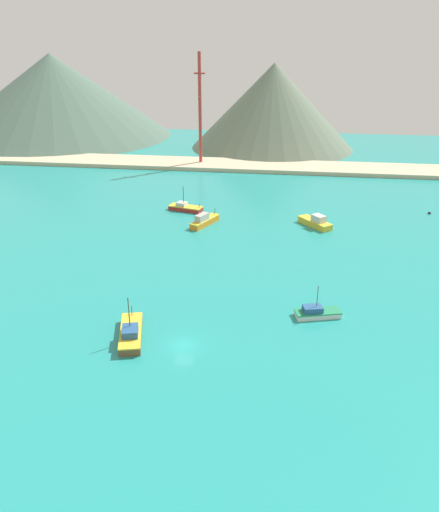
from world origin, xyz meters
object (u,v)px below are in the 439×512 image
buoy_1 (429,213)px  fishing_boat_0 (317,312)px  fishing_boat_6 (204,221)px  fishing_boat_7 (316,222)px  radio_tower (200,110)px  fishing_boat_5 (131,333)px  fishing_boat_1 (185,208)px

buoy_1 → fishing_boat_0: bearing=-118.3°
fishing_boat_0 → fishing_boat_6: bearing=122.3°
fishing_boat_0 → buoy_1: (28.72, 53.34, -0.56)m
fishing_boat_7 → buoy_1: fishing_boat_7 is taller
buoy_1 → radio_tower: size_ratio=0.02×
fishing_boat_5 → fishing_boat_6: 48.11m
fishing_boat_5 → fishing_boat_7: 57.86m
fishing_boat_0 → radio_tower: (-34.57, 93.83, 17.14)m
fishing_boat_7 → buoy_1: (27.65, 12.55, -0.86)m
fishing_boat_0 → fishing_boat_6: 45.03m
fishing_boat_6 → fishing_boat_7: fishing_boat_7 is taller
fishing_boat_0 → fishing_boat_5: fishing_boat_5 is taller
fishing_boat_1 → fishing_boat_6: size_ratio=0.95×
radio_tower → fishing_boat_0: bearing=-69.8°
fishing_boat_0 → fishing_boat_5: size_ratio=0.73×
fishing_boat_7 → radio_tower: 66.08m
fishing_boat_0 → buoy_1: size_ratio=9.53×
fishing_boat_5 → fishing_boat_6: size_ratio=1.11×
fishing_boat_0 → fishing_boat_7: bearing=88.5°
fishing_boat_1 → fishing_boat_5: (3.74, -57.74, 0.13)m
fishing_boat_5 → fishing_boat_6: (2.64, 48.04, 0.20)m
fishing_boat_1 → fishing_boat_5: bearing=-86.3°
fishing_boat_1 → fishing_boat_7: size_ratio=1.04×
fishing_boat_1 → buoy_1: size_ratio=11.23×
fishing_boat_6 → buoy_1: fishing_boat_6 is taller
fishing_boat_5 → radio_tower: (-7.87, 103.81, 17.00)m
buoy_1 → radio_tower: 77.19m
buoy_1 → radio_tower: radio_tower is taller
fishing_boat_5 → fishing_boat_7: size_ratio=1.21×
fishing_boat_5 → fishing_boat_6: fishing_boat_5 is taller
fishing_boat_6 → fishing_boat_7: size_ratio=1.09×
fishing_boat_0 → fishing_boat_6: fishing_boat_0 is taller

